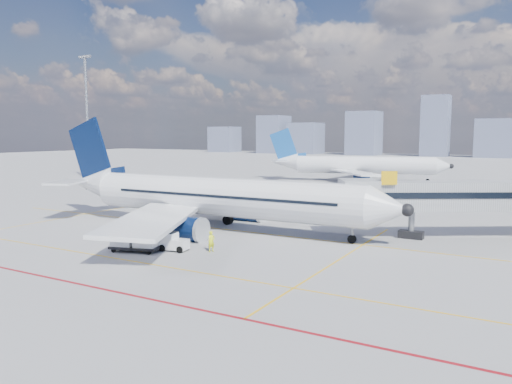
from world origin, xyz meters
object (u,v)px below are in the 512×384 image
baggage_tug (173,242)px  belt_loader (152,224)px  second_aircraft (357,165)px  main_aircraft (208,197)px  cargo_dolly (135,237)px  ramp_worker (211,241)px

baggage_tug → belt_loader: 9.96m
baggage_tug → second_aircraft: bearing=86.2°
main_aircraft → baggage_tug: bearing=-72.7°
cargo_dolly → belt_loader: (-5.22, 7.94, -0.64)m
second_aircraft → belt_loader: 60.06m
main_aircraft → second_aircraft: main_aircraft is taller
cargo_dolly → ramp_worker: 6.24m
main_aircraft → belt_loader: (-4.58, -3.36, -2.66)m
second_aircraft → baggage_tug: 66.57m
baggage_tug → ramp_worker: (2.95, 1.24, 0.11)m
ramp_worker → second_aircraft: bearing=31.5°
cargo_dolly → belt_loader: 9.52m
second_aircraft → belt_loader: second_aircraft is taller
second_aircraft → baggage_tug: bearing=-101.5°
belt_loader → ramp_worker: belt_loader is taller
main_aircraft → second_aircraft: 56.71m
main_aircraft → baggage_tug: 10.42m
baggage_tug → cargo_dolly: 3.09m
belt_loader → main_aircraft: bearing=15.8°
main_aircraft → second_aircraft: bearing=92.1°
baggage_tug → belt_loader: belt_loader is taller
main_aircraft → ramp_worker: bearing=-54.8°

